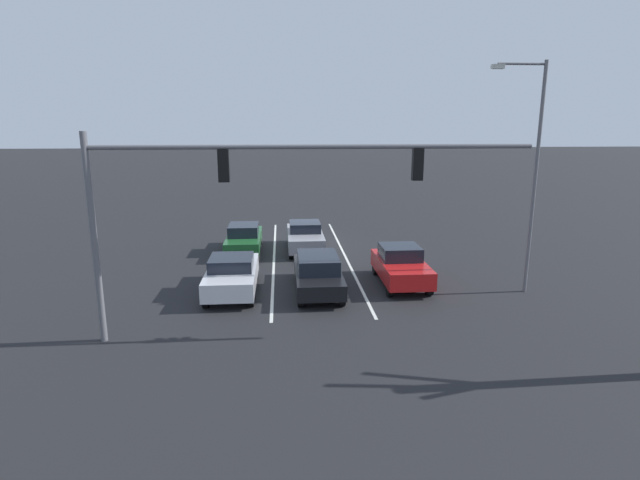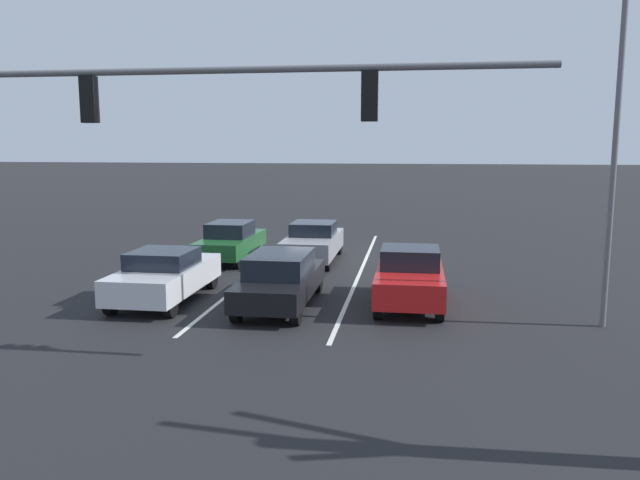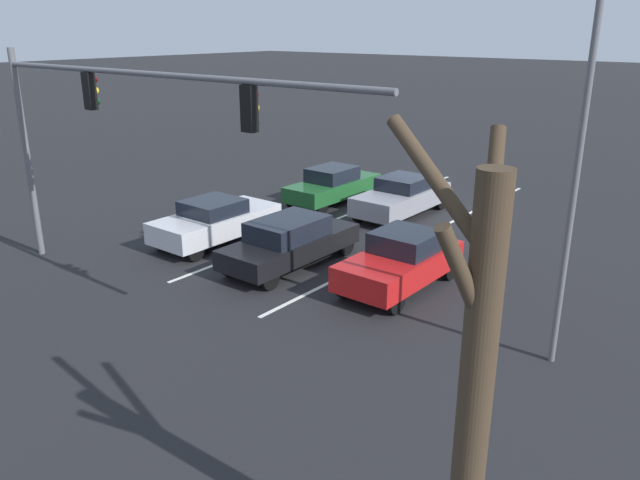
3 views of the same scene
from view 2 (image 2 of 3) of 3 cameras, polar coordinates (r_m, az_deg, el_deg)
The scene contains 10 objects.
ground_plane at distance 24.99m, azimuth 0.11°, elevation -1.55°, with size 240.00×240.00×0.00m, color black.
lane_stripe_left_divider at distance 22.35m, azimuth 3.76°, elevation -2.79°, with size 0.12×16.99×0.01m, color silver.
lane_stripe_center_divider at distance 22.93m, azimuth -5.30°, elevation -2.52°, with size 0.12×16.99×0.01m, color silver.
car_silver_rightlane_front at distance 18.47m, azimuth -14.01°, elevation -3.11°, with size 1.91×4.49×1.49m.
car_red_leftlane_front at distance 17.61m, azimuth 8.20°, elevation -3.38°, with size 1.83×4.11×1.60m.
car_black_midlane_front at distance 17.36m, azimuth -3.63°, elevation -3.54°, with size 1.80×4.74×1.51m.
car_gray_midlane_second at distance 23.92m, azimuth -0.64°, elevation -0.17°, with size 1.83×4.57×1.51m.
car_darkgreen_rightlane_second at distance 24.45m, azimuth -8.16°, elevation -0.08°, with size 1.72×4.53×1.50m.
traffic_signal_gantry at distance 13.89m, azimuth -18.98°, elevation 9.57°, with size 13.32×0.37×6.39m.
street_lamp_left_shoulder at distance 16.46m, azimuth 24.81°, elevation 10.09°, with size 2.11×0.24×8.87m.
Camera 2 is at (-3.64, 24.31, 4.48)m, focal length 35.00 mm.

